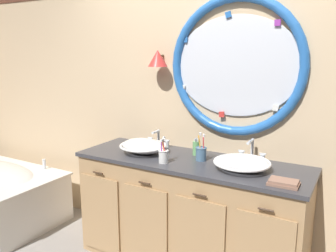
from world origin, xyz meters
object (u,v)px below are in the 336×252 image
at_px(sink_basin_right, 242,163).
at_px(toothbrush_holder_left, 163,155).
at_px(toothbrush_holder_right, 201,153).
at_px(sink_basin_left, 143,146).
at_px(soap_dispenser, 196,148).
at_px(folded_hand_towel, 284,183).

relative_size(sink_basin_right, toothbrush_holder_left, 2.00).
xyz_separation_m(toothbrush_holder_left, toothbrush_holder_right, (0.22, 0.20, 0.00)).
bearing_deg(toothbrush_holder_left, sink_basin_left, 152.64).
height_order(sink_basin_left, toothbrush_holder_right, toothbrush_holder_right).
xyz_separation_m(sink_basin_left, soap_dispenser, (0.42, 0.16, 0.00)).
distance_m(toothbrush_holder_left, folded_hand_towel, 0.90).
relative_size(sink_basin_right, folded_hand_towel, 2.15).
xyz_separation_m(sink_basin_left, folded_hand_towel, (1.18, -0.16, -0.04)).
distance_m(sink_basin_left, toothbrush_holder_right, 0.51).
bearing_deg(sink_basin_left, toothbrush_holder_left, -27.36).
relative_size(toothbrush_holder_right, folded_hand_towel, 1.16).
bearing_deg(sink_basin_left, sink_basin_right, -0.00).
bearing_deg(soap_dispenser, folded_hand_towel, -23.10).
relative_size(soap_dispenser, folded_hand_towel, 0.75).
bearing_deg(sink_basin_right, toothbrush_holder_left, -165.39).
distance_m(sink_basin_left, toothbrush_holder_left, 0.32).
distance_m(toothbrush_holder_left, toothbrush_holder_right, 0.30).
xyz_separation_m(toothbrush_holder_left, soap_dispenser, (0.13, 0.31, 0.00)).
distance_m(sink_basin_left, folded_hand_towel, 1.19).
xyz_separation_m(sink_basin_right, folded_hand_towel, (0.33, -0.16, -0.03)).
height_order(sink_basin_left, sink_basin_right, sink_basin_left).
bearing_deg(sink_basin_left, soap_dispenser, 21.63).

